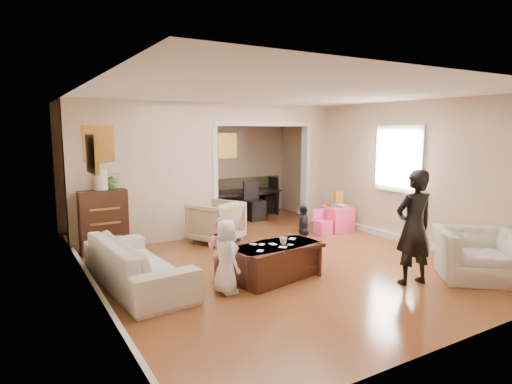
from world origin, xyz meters
TOP-DOWN VIEW (x-y plane):
  - floor at (0.00, 0.00)m, footprint 7.00×7.00m
  - partition_left at (-1.38, 1.80)m, footprint 2.75×0.18m
  - partition_right at (2.48, 1.80)m, footprint 0.55×0.18m
  - partition_header at (1.10, 1.80)m, footprint 2.22×0.18m
  - window_pane at (2.73, -0.40)m, footprint 0.03×0.95m
  - framed_art_partition at (-2.20, 1.70)m, footprint 0.45×0.03m
  - framed_art_sofa_wall at (-2.71, -0.60)m, footprint 0.03×0.55m
  - framed_art_alcove at (1.10, 3.44)m, footprint 0.45×0.03m
  - sofa at (-2.16, -0.33)m, footprint 1.02×2.24m
  - armchair_back at (-0.27, 1.21)m, footprint 1.11×1.12m
  - armchair_front at (2.04, -2.47)m, footprint 1.39×1.38m
  - dresser at (-2.21, 1.61)m, footprint 0.78×0.44m
  - table_lamp at (-2.21, 1.61)m, footprint 0.22×0.22m
  - potted_plant at (-2.01, 1.61)m, footprint 0.26×0.22m
  - coffee_table at (-0.40, -1.01)m, footprint 1.39×0.91m
  - coffee_cup at (-0.30, -1.06)m, footprint 0.13×0.13m
  - play_table at (2.28, 0.76)m, footprint 0.53×0.53m
  - cereal_box at (2.40, 0.86)m, footprint 0.20×0.07m
  - cyan_cup at (2.18, 0.71)m, footprint 0.08×0.08m
  - toy_block at (2.16, 0.88)m, footprint 0.10×0.08m
  - play_bowl at (2.33, 0.64)m, footprint 0.20×0.20m
  - dining_table at (1.36, 3.20)m, footprint 1.84×1.10m
  - adult_person at (1.08, -2.15)m, footprint 0.63×0.47m
  - child_kneel_a at (-1.25, -1.16)m, footprint 0.32×0.48m
  - child_kneel_b at (-1.10, -0.71)m, footprint 0.52×0.55m
  - child_toddler at (0.65, -0.26)m, footprint 0.46×0.51m
  - craft_papers at (-0.43, -1.02)m, footprint 0.87×0.46m

SIDE VIEW (x-z plane):
  - floor at x=0.00m, z-range 0.00..0.00m
  - coffee_table at x=-0.40m, z-range 0.00..0.48m
  - play_table at x=2.28m, z-range 0.00..0.51m
  - dining_table at x=1.36m, z-range 0.00..0.62m
  - sofa at x=-2.16m, z-range 0.00..0.64m
  - armchair_front at x=2.04m, z-range 0.00..0.68m
  - armchair_back at x=-0.27m, z-range 0.00..0.77m
  - child_toddler at x=0.65m, z-range 0.00..0.84m
  - child_kneel_b at x=-1.10m, z-range 0.00..0.89m
  - child_kneel_a at x=-1.25m, z-range 0.00..0.95m
  - craft_papers at x=-0.43m, z-range 0.48..0.49m
  - coffee_cup at x=-0.30m, z-range 0.48..0.58m
  - play_bowl at x=2.33m, z-range 0.51..0.56m
  - toy_block at x=2.16m, z-range 0.51..0.56m
  - dresser at x=-2.21m, z-range 0.00..1.07m
  - cyan_cup at x=2.18m, z-range 0.51..0.59m
  - cereal_box at x=2.40m, z-range 0.51..0.81m
  - adult_person at x=1.08m, z-range 0.00..1.57m
  - potted_plant at x=-2.01m, z-range 1.07..1.36m
  - table_lamp at x=-2.21m, z-range 1.07..1.43m
  - partition_left at x=-1.38m, z-range 0.00..2.60m
  - partition_right at x=2.48m, z-range 0.00..2.60m
  - window_pane at x=2.73m, z-range 1.00..2.10m
  - framed_art_alcove at x=1.10m, z-range 1.42..1.98m
  - framed_art_sofa_wall at x=-2.71m, z-range 1.60..2.00m
  - framed_art_partition at x=-2.20m, z-range 1.58..2.12m
  - partition_header at x=1.10m, z-range 2.25..2.60m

